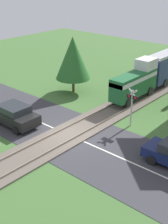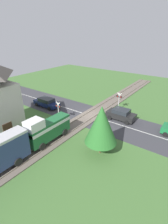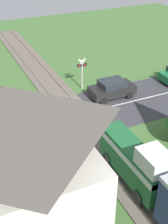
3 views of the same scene
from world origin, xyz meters
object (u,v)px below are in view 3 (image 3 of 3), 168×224
object	(u,v)px
crossing_signal_east_approach	(65,130)
station_building	(20,193)
crossing_signal_west_approach	(82,69)
pedestrian_by_station	(101,211)
car_near_crossing	(112,89)

from	to	relation	value
crossing_signal_east_approach	station_building	size ratio (longest dim) A/B	0.33
crossing_signal_west_approach	pedestrian_by_station	distance (m)	14.82
crossing_signal_west_approach	car_near_crossing	bearing A→B (deg)	122.55
car_near_crossing	station_building	xyz separation A→B (m)	(10.78, 11.82, 3.42)
crossing_signal_east_approach	crossing_signal_west_approach	bearing A→B (deg)	-121.11
crossing_signal_east_approach	pedestrian_by_station	distance (m)	5.91
crossing_signal_west_approach	crossing_signal_east_approach	size ratio (longest dim) A/B	1.00
car_near_crossing	pedestrian_by_station	size ratio (longest dim) A/B	2.35
station_building	pedestrian_by_station	bearing A→B (deg)	-171.10
crossing_signal_west_approach	pedestrian_by_station	xyz separation A→B (m)	(5.32, 13.78, -1.11)
car_near_crossing	pedestrian_by_station	distance (m)	13.20
crossing_signal_west_approach	crossing_signal_east_approach	world-z (taller)	same
crossing_signal_west_approach	station_building	bearing A→B (deg)	57.55
station_building	pedestrian_by_station	xyz separation A→B (m)	(-3.83, -0.60, -3.49)
car_near_crossing	pedestrian_by_station	bearing A→B (deg)	58.22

